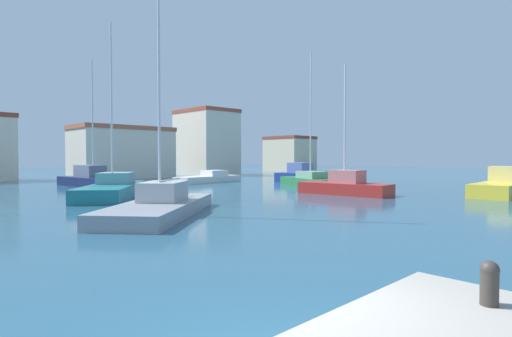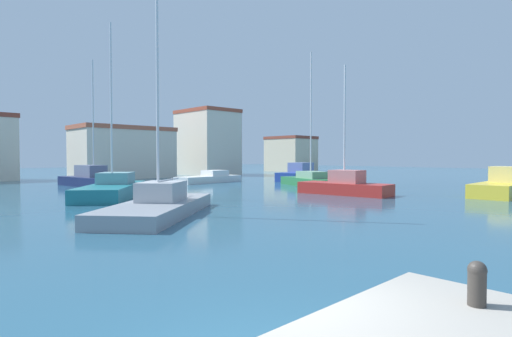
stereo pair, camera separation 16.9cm
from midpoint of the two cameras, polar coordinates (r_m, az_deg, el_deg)
water at (r=29.69m, az=-5.40°, el=-3.38°), size 160.00×160.00×0.00m
mooring_bollard at (r=5.28m, az=29.38°, el=-13.74°), size 0.20×0.20×0.50m
sailboat_navy_distant_north at (r=38.23m, az=-22.28°, el=-1.40°), size 3.50×8.62×11.09m
sailboat_teal_near_pier at (r=27.52m, az=-19.79°, el=-2.67°), size 7.46×8.58×11.13m
motorboat_yellow_inner_mooring at (r=31.74m, az=31.39°, el=-2.21°), size 7.69×2.70×1.96m
motorboat_blue_behind_lamppost at (r=44.24m, az=6.39°, el=-0.82°), size 7.89×3.81×1.98m
sailboat_grey_mid_harbor at (r=18.57m, az=-13.65°, el=-4.92°), size 8.40×7.80×12.34m
sailboat_green_far_left at (r=36.12m, az=7.64°, el=-1.60°), size 4.88×7.80×11.89m
sailboat_red_outer_mooring at (r=28.54m, az=12.34°, el=-2.37°), size 2.83×6.55×8.94m
motorboat_white_distant_east at (r=41.04m, az=-6.72°, el=-1.36°), size 7.48×2.95×1.23m
yacht_club at (r=51.58m, az=-18.51°, el=2.19°), size 11.36×6.49×6.27m
harbor_office at (r=58.61m, az=-7.14°, el=3.69°), size 6.28×8.36×9.34m
waterfront_apartments at (r=72.15m, az=4.71°, el=2.08°), size 6.27×7.66×6.21m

